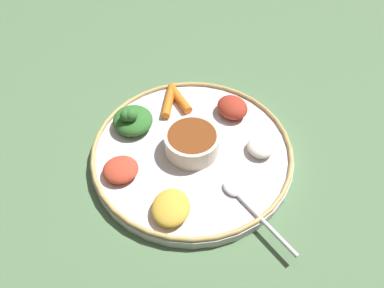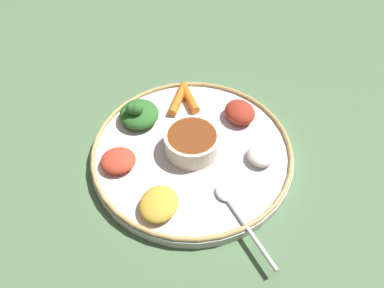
# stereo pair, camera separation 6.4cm
# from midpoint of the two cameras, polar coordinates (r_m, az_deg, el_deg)

# --- Properties ---
(ground_plane) EXTENTS (2.40, 2.40, 0.00)m
(ground_plane) POSITION_cam_midpoint_polar(r_m,az_deg,el_deg) (0.67, 2.75, -2.04)
(ground_plane) COLOR #4C6B47
(platter) EXTENTS (0.36, 0.36, 0.02)m
(platter) POSITION_cam_midpoint_polar(r_m,az_deg,el_deg) (0.66, 2.78, -1.53)
(platter) COLOR silver
(platter) RESTS_ON ground_plane
(platter_rim) EXTENTS (0.36, 0.36, 0.01)m
(platter_rim) POSITION_cam_midpoint_polar(r_m,az_deg,el_deg) (0.65, 2.82, -0.85)
(platter_rim) COLOR tan
(platter_rim) RESTS_ON platter
(center_bowl) EXTENTS (0.10, 0.10, 0.04)m
(center_bowl) POSITION_cam_midpoint_polar(r_m,az_deg,el_deg) (0.64, 2.88, 0.18)
(center_bowl) COLOR beige
(center_bowl) RESTS_ON platter
(spoon) EXTENTS (0.16, 0.07, 0.01)m
(spoon) POSITION_cam_midpoint_polar(r_m,az_deg,el_deg) (0.59, 9.94, -10.38)
(spoon) COLOR silver
(spoon) RESTS_ON platter
(greens_pile) EXTENTS (0.10, 0.10, 0.05)m
(greens_pile) POSITION_cam_midpoint_polar(r_m,az_deg,el_deg) (0.69, -5.65, 4.57)
(greens_pile) COLOR #2D6628
(greens_pile) RESTS_ON platter
(carrot_near_spoon) EXTENTS (0.09, 0.06, 0.02)m
(carrot_near_spoon) POSITION_cam_midpoint_polar(r_m,az_deg,el_deg) (0.74, 1.95, 7.21)
(carrot_near_spoon) COLOR orange
(carrot_near_spoon) RESTS_ON platter
(carrot_outer) EXTENTS (0.06, 0.10, 0.02)m
(carrot_outer) POSITION_cam_midpoint_polar(r_m,az_deg,el_deg) (0.74, 0.53, 7.16)
(carrot_outer) COLOR orange
(carrot_outer) RESTS_ON platter
(mound_berbere_red) EXTENTS (0.08, 0.08, 0.02)m
(mound_berbere_red) POSITION_cam_midpoint_polar(r_m,az_deg,el_deg) (0.63, -8.54, -2.72)
(mound_berbere_red) COLOR #B73D28
(mound_berbere_red) RESTS_ON platter
(mound_rice_white) EXTENTS (0.07, 0.07, 0.02)m
(mound_rice_white) POSITION_cam_midpoint_polar(r_m,az_deg,el_deg) (0.65, 13.37, -1.86)
(mound_rice_white) COLOR silver
(mound_rice_white) RESTS_ON platter
(mound_lentil_yellow) EXTENTS (0.08, 0.09, 0.02)m
(mound_lentil_yellow) POSITION_cam_midpoint_polar(r_m,az_deg,el_deg) (0.58, -1.96, -9.46)
(mound_lentil_yellow) COLOR gold
(mound_lentil_yellow) RESTS_ON platter
(mound_beet) EXTENTS (0.08, 0.08, 0.03)m
(mound_beet) POSITION_cam_midpoint_polar(r_m,az_deg,el_deg) (0.71, 10.01, 4.74)
(mound_beet) COLOR maroon
(mound_beet) RESTS_ON platter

